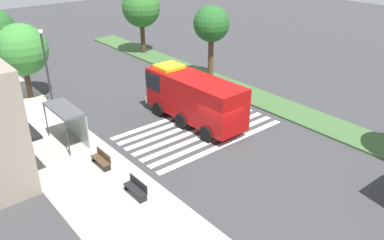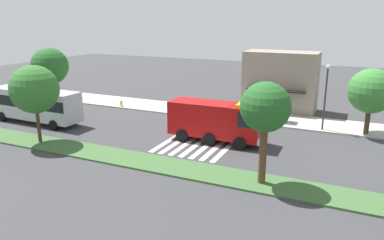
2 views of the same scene
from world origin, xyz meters
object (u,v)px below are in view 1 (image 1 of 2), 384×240
street_lamp (46,64)px  median_tree_center (141,8)px  fire_truck (192,96)px  median_tree_west (211,25)px  bench_west_of_shelter (136,188)px  bench_near_shelter (102,159)px  sidewalk_tree_center (22,50)px  bus_stop_shelter (70,117)px

street_lamp → median_tree_center: (8.94, -14.17, 1.24)m
fire_truck → median_tree_west: 9.54m
bench_west_of_shelter → bench_near_shelter: bearing=0.0°
sidewalk_tree_center → median_tree_west: median_tree_west is taller
fire_truck → street_lamp: (8.04, 7.19, 1.81)m
bus_stop_shelter → bench_west_of_shelter: bus_stop_shelter is taller
sidewalk_tree_center → street_lamp: bearing=-174.1°
bench_near_shelter → bench_west_of_shelter: (-3.75, 0.00, 0.00)m
bench_near_shelter → median_tree_center: size_ratio=0.23×
bus_stop_shelter → median_tree_west: 15.73m
fire_truck → bench_west_of_shelter: fire_truck is taller
street_lamp → sidewalk_tree_center: size_ratio=1.03×
bench_near_shelter → median_tree_west: (7.13, -15.06, 4.58)m
street_lamp → sidewalk_tree_center: street_lamp is taller
bus_stop_shelter → sidewalk_tree_center: sidewalk_tree_center is taller
median_tree_west → median_tree_center: median_tree_center is taller
bus_stop_shelter → median_tree_center: size_ratio=0.50×
fire_truck → sidewalk_tree_center: bearing=31.3°
street_lamp → fire_truck: bearing=-138.2°
bench_west_of_shelter → street_lamp: bearing=-3.8°
fire_truck → bench_near_shelter: fire_truck is taller
bench_near_shelter → street_lamp: bearing=-5.4°
street_lamp → sidewalk_tree_center: 3.90m
bench_west_of_shelter → median_tree_center: bearing=-34.2°
sidewalk_tree_center → bench_near_shelter: bearing=177.9°
bench_near_shelter → bench_west_of_shelter: 3.75m
bench_west_of_shelter → median_tree_center: (22.17, -15.06, 4.49)m
median_tree_west → median_tree_center: bearing=-0.0°
bus_stop_shelter → bench_near_shelter: 4.20m
bench_west_of_shelter → median_tree_center: size_ratio=0.23×
fire_truck → bench_west_of_shelter: 9.71m
bus_stop_shelter → bench_near_shelter: size_ratio=2.19×
street_lamp → median_tree_west: bearing=-99.5°
bus_stop_shelter → street_lamp: 5.90m
median_tree_west → fire_truck: bearing=129.1°
bench_near_shelter → street_lamp: size_ratio=0.25×
bus_stop_shelter → fire_truck: bearing=-107.5°
sidewalk_tree_center → bus_stop_shelter: bearing=177.0°
bus_stop_shelter → bench_west_of_shelter: bearing=-180.0°
bench_near_shelter → fire_truck: bearing=-79.8°
bench_near_shelter → median_tree_west: 17.28m
bench_near_shelter → median_tree_west: size_ratio=0.24×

